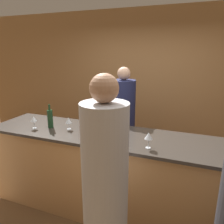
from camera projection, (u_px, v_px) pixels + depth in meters
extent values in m
plane|color=brown|center=(113.00, 210.00, 2.88)|extent=(14.00, 14.00, 0.00)
cube|color=#A37547|center=(148.00, 84.00, 4.24)|extent=(8.00, 0.06, 2.80)
cube|color=#B27F4C|center=(113.00, 176.00, 2.74)|extent=(3.18, 0.71, 1.03)
cube|color=#332D28|center=(113.00, 136.00, 2.60)|extent=(3.24, 0.77, 0.04)
cylinder|color=#1E234C|center=(123.00, 131.00, 3.43)|extent=(0.36, 0.36, 1.61)
sphere|color=tan|center=(124.00, 73.00, 3.19)|extent=(0.19, 0.19, 0.19)
cylinder|color=#B2B2B7|center=(105.00, 203.00, 1.77)|extent=(0.37, 0.37, 1.67)
sphere|color=#A37556|center=(104.00, 88.00, 1.52)|extent=(0.21, 0.21, 0.21)
cylinder|color=#19381E|center=(50.00, 119.00, 2.82)|extent=(0.07, 0.07, 0.23)
cylinder|color=#19381E|center=(49.00, 107.00, 2.78)|extent=(0.03, 0.03, 0.07)
cylinder|color=silver|center=(35.00, 128.00, 2.82)|extent=(0.05, 0.05, 0.00)
cylinder|color=silver|center=(34.00, 125.00, 2.80)|extent=(0.01, 0.01, 0.09)
cone|color=silver|center=(34.00, 119.00, 2.78)|extent=(0.08, 0.08, 0.06)
cylinder|color=silver|center=(118.00, 144.00, 2.32)|extent=(0.05, 0.05, 0.00)
cylinder|color=silver|center=(118.00, 140.00, 2.31)|extent=(0.01, 0.01, 0.10)
cone|color=silver|center=(119.00, 132.00, 2.29)|extent=(0.07, 0.07, 0.06)
cylinder|color=silver|center=(148.00, 148.00, 2.24)|extent=(0.05, 0.05, 0.00)
cylinder|color=silver|center=(148.00, 143.00, 2.22)|extent=(0.01, 0.01, 0.09)
cone|color=silver|center=(149.00, 136.00, 2.20)|extent=(0.08, 0.08, 0.07)
cylinder|color=silver|center=(69.00, 129.00, 2.78)|extent=(0.05, 0.05, 0.00)
cylinder|color=silver|center=(69.00, 126.00, 2.77)|extent=(0.01, 0.01, 0.08)
cone|color=silver|center=(69.00, 120.00, 2.75)|extent=(0.08, 0.08, 0.08)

